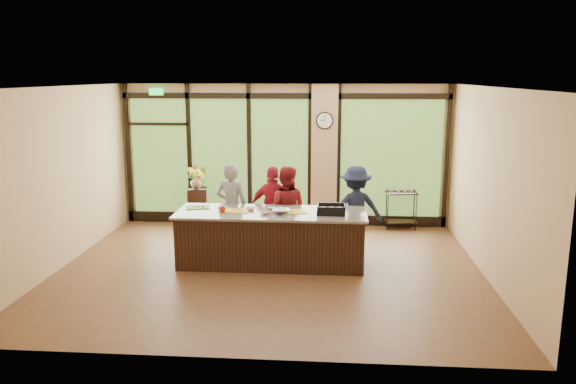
% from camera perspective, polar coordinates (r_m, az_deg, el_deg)
% --- Properties ---
extents(floor, '(7.00, 7.00, 0.00)m').
position_cam_1_polar(floor, '(9.44, -1.89, -7.88)').
color(floor, '#57341E').
rests_on(floor, ground).
extents(ceiling, '(7.00, 7.00, 0.00)m').
position_cam_1_polar(ceiling, '(8.89, -2.02, 10.64)').
color(ceiling, silver).
rests_on(ceiling, back_wall).
extents(back_wall, '(7.00, 0.00, 7.00)m').
position_cam_1_polar(back_wall, '(11.99, -0.37, 3.77)').
color(back_wall, tan).
rests_on(back_wall, floor).
extents(left_wall, '(0.00, 6.00, 6.00)m').
position_cam_1_polar(left_wall, '(10.05, -22.21, 1.30)').
color(left_wall, tan).
rests_on(left_wall, floor).
extents(right_wall, '(0.00, 6.00, 6.00)m').
position_cam_1_polar(right_wall, '(9.33, 19.93, 0.72)').
color(right_wall, tan).
rests_on(right_wall, floor).
extents(window_wall, '(6.90, 0.12, 3.00)m').
position_cam_1_polar(window_wall, '(11.95, 0.40, 3.23)').
color(window_wall, tan).
rests_on(window_wall, floor).
extents(island_base, '(3.10, 1.00, 0.88)m').
position_cam_1_polar(island_base, '(9.59, -1.71, -4.80)').
color(island_base, black).
rests_on(island_base, floor).
extents(countertop, '(3.20, 1.10, 0.04)m').
position_cam_1_polar(countertop, '(9.47, -1.73, -2.14)').
color(countertop, gray).
rests_on(countertop, island_base).
extents(wall_clock, '(0.36, 0.04, 0.36)m').
position_cam_1_polar(wall_clock, '(11.74, 3.74, 7.25)').
color(wall_clock, black).
rests_on(wall_clock, window_wall).
extents(cook_left, '(0.66, 0.50, 1.63)m').
position_cam_1_polar(cook_left, '(10.26, -5.72, -1.57)').
color(cook_left, gray).
rests_on(cook_left, floor).
extents(cook_midleft, '(0.83, 0.68, 1.58)m').
position_cam_1_polar(cook_midleft, '(10.19, -0.22, -1.75)').
color(cook_midleft, maroon).
rests_on(cook_midleft, floor).
extents(cook_midright, '(0.96, 0.52, 1.56)m').
position_cam_1_polar(cook_midright, '(10.30, -1.48, -1.68)').
color(cook_midright, maroon).
rests_on(cook_midright, floor).
extents(cook_right, '(1.11, 0.77, 1.58)m').
position_cam_1_polar(cook_right, '(10.29, 6.85, -1.71)').
color(cook_right, '#171D33').
rests_on(cook_right, floor).
extents(roasting_pan, '(0.48, 0.38, 0.08)m').
position_cam_1_polar(roasting_pan, '(9.34, 4.42, -1.97)').
color(roasting_pan, black).
rests_on(roasting_pan, countertop).
extents(mixing_bowl, '(0.34, 0.34, 0.07)m').
position_cam_1_polar(mixing_bowl, '(9.33, -0.69, -1.97)').
color(mixing_bowl, silver).
rests_on(mixing_bowl, countertop).
extents(cutting_board_left, '(0.47, 0.39, 0.01)m').
position_cam_1_polar(cutting_board_left, '(9.88, -9.16, -1.53)').
color(cutting_board_left, green).
rests_on(cutting_board_left, countertop).
extents(cutting_board_center, '(0.42, 0.32, 0.01)m').
position_cam_1_polar(cutting_board_center, '(9.55, -5.23, -1.89)').
color(cutting_board_center, yellow).
rests_on(cutting_board_center, countertop).
extents(cutting_board_right, '(0.49, 0.42, 0.01)m').
position_cam_1_polar(cutting_board_right, '(9.43, 0.53, -2.02)').
color(cutting_board_right, yellow).
rests_on(cutting_board_right, countertop).
extents(prep_bowl_near, '(0.16, 0.16, 0.05)m').
position_cam_1_polar(prep_bowl_near, '(9.60, -3.84, -1.69)').
color(prep_bowl_near, silver).
rests_on(prep_bowl_near, countertop).
extents(prep_bowl_mid, '(0.15, 0.15, 0.05)m').
position_cam_1_polar(prep_bowl_mid, '(9.29, -2.35, -2.14)').
color(prep_bowl_mid, silver).
rests_on(prep_bowl_mid, countertop).
extents(prep_bowl_far, '(0.13, 0.13, 0.03)m').
position_cam_1_polar(prep_bowl_far, '(9.65, -1.72, -1.65)').
color(prep_bowl_far, silver).
rests_on(prep_bowl_far, countertop).
extents(red_ramekin, '(0.13, 0.13, 0.09)m').
position_cam_1_polar(red_ramekin, '(9.47, -6.68, -1.81)').
color(red_ramekin, red).
rests_on(red_ramekin, countertop).
extents(flower_stand, '(0.47, 0.47, 0.80)m').
position_cam_1_polar(flower_stand, '(12.25, -9.17, -1.44)').
color(flower_stand, black).
rests_on(flower_stand, floor).
extents(flower_vase, '(0.37, 0.37, 0.29)m').
position_cam_1_polar(flower_vase, '(12.14, -9.25, 1.08)').
color(flower_vase, olive).
rests_on(flower_vase, flower_stand).
extents(bar_cart, '(0.68, 0.44, 0.87)m').
position_cam_1_polar(bar_cart, '(11.98, 11.43, -1.25)').
color(bar_cart, black).
rests_on(bar_cart, floor).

